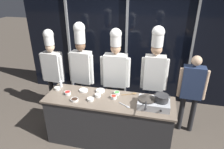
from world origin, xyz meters
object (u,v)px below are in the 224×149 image
serving_spoon_solid (132,94)px  chef_head (52,66)px  stock_pot (162,98)px  chef_line (115,70)px  prep_bowl_soy_glaze (75,100)px  prep_bowl_noodles (84,90)px  person_guest (192,88)px  prep_bowl_garlic (57,88)px  chef_pastry (155,69)px  chef_sous (82,65)px  squeeze_bottle_clear (61,83)px  prep_bowl_bean_sprouts (90,99)px  portable_stove (154,103)px  serving_spoon_slotted (126,106)px  prep_bowl_bell_pepper (68,93)px  prep_bowl_chili_flakes (114,97)px  prep_bowl_scallions (117,93)px  prep_bowl_chicken (100,91)px  prep_bowl_onion (98,95)px  frying_pan (147,98)px

serving_spoon_solid → chef_head: chef_head is taller
stock_pot → chef_line: bearing=140.5°
prep_bowl_soy_glaze → prep_bowl_noodles: size_ratio=0.84×
stock_pot → prep_bowl_noodles: bearing=171.5°
person_guest → serving_spoon_solid: bearing=22.9°
prep_bowl_garlic → chef_pastry: size_ratio=0.05×
prep_bowl_noodles → chef_sous: 0.62m
squeeze_bottle_clear → person_guest: person_guest is taller
prep_bowl_noodles → chef_pastry: (1.22, 0.53, 0.31)m
stock_pot → prep_bowl_noodles: stock_pot is taller
stock_pot → prep_bowl_bean_sprouts: bearing=-177.1°
person_guest → prep_bowl_noodles: bearing=16.6°
portable_stove → person_guest: 0.95m
prep_bowl_soy_glaze → chef_head: (-0.85, 0.85, 0.18)m
serving_spoon_slotted → person_guest: 1.33m
chef_line → prep_bowl_bell_pepper: bearing=42.3°
chef_line → chef_pastry: bearing=176.2°
stock_pot → person_guest: bearing=52.3°
prep_bowl_chili_flakes → prep_bowl_bean_sprouts: prep_bowl_chili_flakes is taller
prep_bowl_scallions → prep_bowl_bean_sprouts: 0.49m
prep_bowl_bell_pepper → prep_bowl_bean_sprouts: (0.45, -0.09, -0.01)m
prep_bowl_bell_pepper → chef_pastry: (1.45, 0.71, 0.30)m
prep_bowl_bell_pepper → prep_bowl_bean_sprouts: bearing=-10.9°
prep_bowl_soy_glaze → prep_bowl_bean_sprouts: prep_bowl_bean_sprouts is taller
prep_bowl_chicken → prep_bowl_onion: 0.17m
prep_bowl_chicken → prep_bowl_scallions: bearing=-3.1°
person_guest → portable_stove: bearing=49.2°
squeeze_bottle_clear → prep_bowl_garlic: size_ratio=1.49×
prep_bowl_noodles → serving_spoon_solid: size_ratio=0.59×
prep_bowl_scallions → prep_bowl_bean_sprouts: size_ratio=0.93×
portable_stove → prep_bowl_bean_sprouts: 1.04m
chef_sous → prep_bowl_chili_flakes: bearing=146.0°
portable_stove → serving_spoon_slotted: 0.43m
prep_bowl_chili_flakes → chef_sous: bearing=142.3°
frying_pan → prep_bowl_chili_flakes: bearing=170.7°
prep_bowl_onion → serving_spoon_solid: bearing=21.7°
stock_pot → serving_spoon_solid: stock_pot is taller
squeeze_bottle_clear → serving_spoon_solid: bearing=2.1°
portable_stove → chef_head: 2.27m
prep_bowl_bell_pepper → chef_sous: (0.01, 0.68, 0.27)m
stock_pot → chef_sous: size_ratio=0.12×
prep_bowl_onion → prep_bowl_garlic: 0.80m
prep_bowl_bell_pepper → prep_bowl_onion: bearing=5.4°
stock_pot → prep_bowl_soy_glaze: stock_pot is taller
prep_bowl_chili_flakes → serving_spoon_slotted: bearing=-36.4°
squeeze_bottle_clear → prep_bowl_chicken: 0.78m
portable_stove → stock_pot: bearing=0.1°
serving_spoon_solid → portable_stove: bearing=-38.6°
stock_pot → prep_bowl_chicken: 1.11m
prep_bowl_chili_flakes → chef_head: 1.61m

